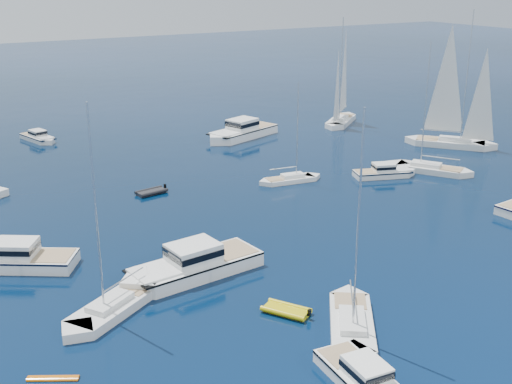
# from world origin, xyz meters

# --- Properties ---
(ground) EXTENTS (400.00, 400.00, 0.00)m
(ground) POSITION_xyz_m (0.00, 0.00, 0.00)
(ground) COLOR #071F49
(ground) RESTS_ON ground
(motor_cruiser_centre) EXTENTS (12.93, 5.15, 3.31)m
(motor_cruiser_centre) POSITION_xyz_m (-11.10, 14.12, 0.00)
(motor_cruiser_centre) COLOR white
(motor_cruiser_centre) RESTS_ON ground
(motor_cruiser_far_r) EXTENTS (8.14, 4.87, 2.04)m
(motor_cruiser_far_r) POSITION_xyz_m (19.10, 26.09, 0.00)
(motor_cruiser_far_r) COLOR silver
(motor_cruiser_far_r) RESTS_ON ground
(motor_cruiser_far_l) EXTENTS (10.86, 8.64, 2.83)m
(motor_cruiser_far_l) POSITION_xyz_m (-22.57, 22.83, 0.00)
(motor_cruiser_far_l) COLOR white
(motor_cruiser_far_l) RESTS_ON ground
(motor_cruiser_distant) EXTENTS (13.63, 7.98, 3.42)m
(motor_cruiser_distant) POSITION_xyz_m (14.01, 50.59, 0.00)
(motor_cruiser_distant) COLOR white
(motor_cruiser_distant) RESTS_ON ground
(motor_cruiser_horizon) EXTENTS (4.19, 7.81, 1.96)m
(motor_cruiser_horizon) POSITION_xyz_m (-11.13, 63.43, 0.00)
(motor_cruiser_horizon) COLOR silver
(motor_cruiser_horizon) RESTS_ON ground
(sailboat_fore) EXTENTS (8.51, 10.26, 15.68)m
(sailboat_fore) POSITION_xyz_m (-5.44, 1.41, 0.00)
(sailboat_fore) COLOR white
(sailboat_fore) RESTS_ON ground
(sailboat_mid_r) EXTENTS (7.98, 10.47, 15.62)m
(sailboat_mid_r) POSITION_xyz_m (24.91, 24.79, 0.00)
(sailboat_mid_r) COLOR silver
(sailboat_mid_r) RESTS_ON ground
(sailboat_mid_l) EXTENTS (10.42, 7.84, 15.49)m
(sailboat_mid_l) POSITION_xyz_m (-18.09, 11.82, 0.00)
(sailboat_mid_l) COLOR silver
(sailboat_mid_l) RESTS_ON ground
(sailboat_centre) EXTENTS (8.07, 3.13, 11.56)m
(sailboat_centre) POSITION_xyz_m (8.69, 30.02, 0.00)
(sailboat_centre) COLOR white
(sailboat_centre) RESTS_ON ground
(sailboat_sails_r) EXTENTS (10.54, 11.88, 18.59)m
(sailboat_sails_r) POSITION_xyz_m (35.97, 32.02, 0.00)
(sailboat_sails_r) COLOR silver
(sailboat_sails_r) RESTS_ON ground
(sailboat_sails_far) EXTENTS (10.74, 9.36, 16.70)m
(sailboat_sails_far) POSITION_xyz_m (31.79, 50.60, 0.00)
(sailboat_sails_far) COLOR white
(sailboat_sails_far) RESTS_ON ground
(tender_yellow) EXTENTS (3.44, 3.97, 0.95)m
(tender_yellow) POSITION_xyz_m (-7.99, 5.39, 0.00)
(tender_yellow) COLOR gold
(tender_yellow) RESTS_ON ground
(tender_grey_far) EXTENTS (3.66, 2.39, 0.95)m
(tender_grey_far) POSITION_xyz_m (-6.30, 34.08, 0.00)
(tender_grey_far) COLOR black
(tender_grey_far) RESTS_ON ground
(kayak_orange) EXTENTS (2.87, 1.96, 0.30)m
(kayak_orange) POSITION_xyz_m (-23.87, 5.89, 0.00)
(kayak_orange) COLOR #CC5F09
(kayak_orange) RESTS_ON ground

